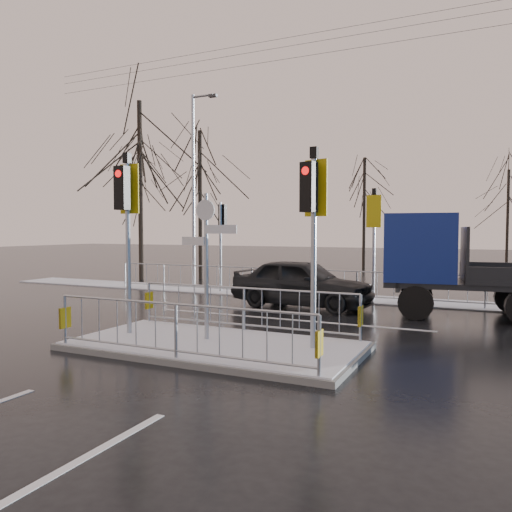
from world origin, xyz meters
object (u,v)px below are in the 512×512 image
at_px(traffic_island, 214,330).
at_px(street_lamp_left, 195,182).
at_px(car_far_lane, 302,283).
at_px(flatbed_truck, 453,262).

distance_m(traffic_island, street_lamp_left, 12.17).
distance_m(car_far_lane, street_lamp_left, 7.95).
xyz_separation_m(car_far_lane, flatbed_truck, (4.46, 0.28, 0.78)).
xyz_separation_m(traffic_island, flatbed_truck, (4.18, 6.34, 1.16)).
bearing_deg(flatbed_truck, car_far_lane, -176.43).
relative_size(traffic_island, car_far_lane, 1.32).
bearing_deg(traffic_island, street_lamp_left, 124.07).
height_order(car_far_lane, street_lamp_left, street_lamp_left).
bearing_deg(street_lamp_left, car_far_lane, -29.16).
distance_m(flatbed_truck, street_lamp_left, 11.44).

